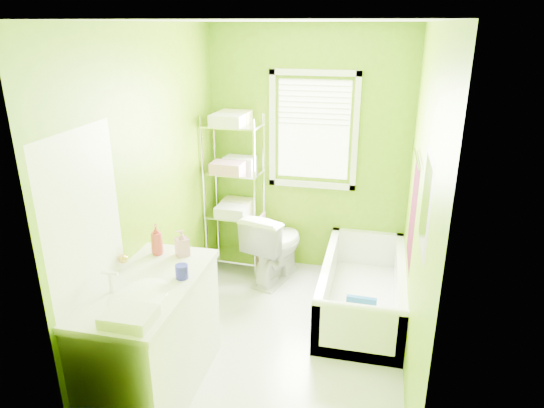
% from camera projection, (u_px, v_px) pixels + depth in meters
% --- Properties ---
extents(ground, '(2.90, 2.90, 0.00)m').
position_uv_depth(ground, '(279.00, 339.00, 4.22)').
color(ground, silver).
rests_on(ground, ground).
extents(room_envelope, '(2.14, 2.94, 2.62)m').
position_uv_depth(room_envelope, '(280.00, 169.00, 3.68)').
color(room_envelope, '#619006').
rests_on(room_envelope, ground).
extents(window, '(0.92, 0.05, 1.22)m').
position_uv_depth(window, '(314.00, 124.00, 4.95)').
color(window, white).
rests_on(window, ground).
extents(door, '(0.09, 0.80, 2.00)m').
position_uv_depth(door, '(93.00, 280.00, 3.18)').
color(door, white).
rests_on(door, ground).
extents(right_wall_decor, '(0.04, 1.48, 1.17)m').
position_uv_depth(right_wall_decor, '(418.00, 208.00, 3.53)').
color(right_wall_decor, '#49081B').
rests_on(right_wall_decor, ground).
extents(bathtub, '(0.75, 1.61, 0.52)m').
position_uv_depth(bathtub, '(362.00, 296.00, 4.58)').
color(bathtub, white).
rests_on(bathtub, ground).
extents(toilet, '(0.64, 0.86, 0.79)m').
position_uv_depth(toilet, '(275.00, 245.00, 5.10)').
color(toilet, white).
rests_on(toilet, ground).
extents(vanity, '(0.62, 1.21, 1.16)m').
position_uv_depth(vanity, '(152.00, 336.00, 3.47)').
color(vanity, white).
rests_on(vanity, ground).
extents(wire_shelf_unit, '(0.60, 0.48, 1.75)m').
position_uv_depth(wire_shelf_unit, '(235.00, 177.00, 5.08)').
color(wire_shelf_unit, silver).
rests_on(wire_shelf_unit, ground).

